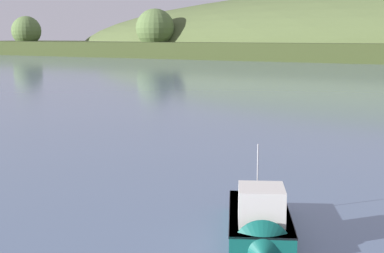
# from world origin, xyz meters

# --- Properties ---
(fishing_boat_moored) EXTENTS (4.90, 6.78, 3.96)m
(fishing_boat_moored) POSITION_xyz_m (5.92, 25.41, 0.53)
(fishing_boat_moored) COLOR #0F564C
(fishing_boat_moored) RESTS_ON ground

